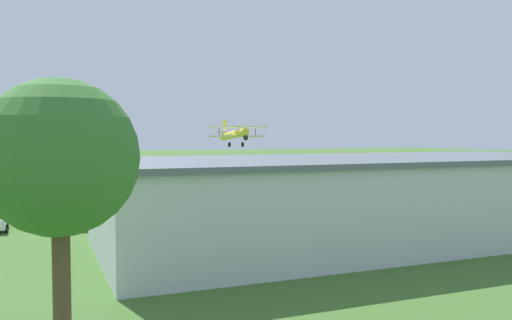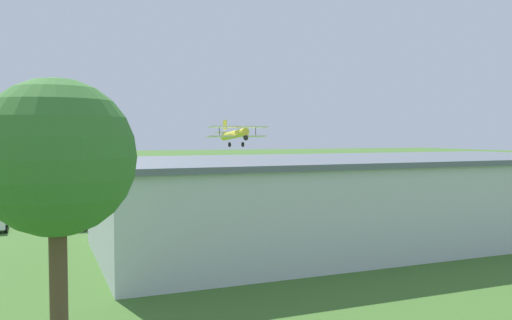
% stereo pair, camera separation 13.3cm
% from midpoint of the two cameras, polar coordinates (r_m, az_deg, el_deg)
% --- Properties ---
extents(ground_plane, '(400.00, 400.00, 0.00)m').
position_cam_midpoint_polar(ground_plane, '(76.23, -6.24, -3.21)').
color(ground_plane, '#3D6628').
extents(hangar, '(38.26, 16.17, 6.22)m').
position_cam_midpoint_polar(hangar, '(39.61, 11.27, -4.17)').
color(hangar, silver).
rests_on(hangar, ground_plane).
extents(biplane, '(8.25, 8.04, 3.66)m').
position_cam_midpoint_polar(biplane, '(69.24, -2.33, 2.85)').
color(biplane, yellow).
extents(car_blue, '(2.13, 4.60, 1.63)m').
position_cam_midpoint_polar(car_blue, '(47.29, -17.90, -5.92)').
color(car_blue, '#23389E').
rests_on(car_blue, ground_plane).
extents(person_watching_takeoff, '(0.39, 0.39, 1.62)m').
position_cam_midpoint_polar(person_watching_takeoff, '(53.22, -9.66, -4.91)').
color(person_watching_takeoff, beige).
rests_on(person_watching_takeoff, ground_plane).
extents(person_at_fence_line, '(0.43, 0.43, 1.57)m').
position_cam_midpoint_polar(person_at_fence_line, '(53.54, -10.87, -4.91)').
color(person_at_fence_line, '#B23333').
rests_on(person_at_fence_line, ground_plane).
extents(person_crossing_taxiway, '(0.53, 0.53, 1.61)m').
position_cam_midpoint_polar(person_crossing_taxiway, '(49.60, -13.25, -5.51)').
color(person_crossing_taxiway, '#33723F').
rests_on(person_crossing_taxiway, ground_plane).
extents(person_walking_on_apron, '(0.44, 0.44, 1.68)m').
position_cam_midpoint_polar(person_walking_on_apron, '(52.16, -10.66, -5.04)').
color(person_walking_on_apron, '#B23333').
rests_on(person_walking_on_apron, ground_plane).
extents(person_beside_truck, '(0.44, 0.44, 1.60)m').
position_cam_midpoint_polar(person_beside_truck, '(62.01, 20.05, -3.97)').
color(person_beside_truck, '#72338C').
rests_on(person_beside_truck, ground_plane).
extents(tree_behind_hangar_right, '(4.75, 4.75, 9.53)m').
position_cam_midpoint_polar(tree_behind_hangar_right, '(16.75, -20.73, 0.06)').
color(tree_behind_hangar_right, brown).
rests_on(tree_behind_hangar_right, ground_plane).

